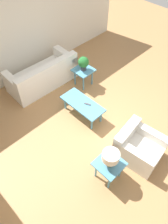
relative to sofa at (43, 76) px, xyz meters
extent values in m
plane|color=#A87A4C|center=(-2.23, -0.06, -0.31)|extent=(14.00, 14.00, 0.00)
cube|color=silver|center=(0.83, -0.06, 1.04)|extent=(0.12, 7.20, 2.70)
cube|color=white|center=(0.06, 0.00, -0.10)|extent=(0.95, 1.97, 0.42)
cube|color=white|center=(-0.29, 0.01, 0.31)|extent=(0.26, 1.95, 0.41)
cube|color=white|center=(0.03, -0.87, 0.24)|extent=(0.89, 0.23, 0.27)
cube|color=white|center=(0.08, 0.87, 0.24)|extent=(0.89, 0.23, 0.27)
cube|color=silver|center=(-3.33, 0.00, -0.12)|extent=(0.99, 0.90, 0.39)
cube|color=silver|center=(-2.98, 0.04, 0.24)|extent=(0.29, 0.82, 0.31)
cube|color=silver|center=(-3.36, 0.32, 0.18)|extent=(0.92, 0.26, 0.20)
cube|color=silver|center=(-3.29, -0.32, 0.18)|extent=(0.92, 0.26, 0.20)
cube|color=teal|center=(-1.62, 0.03, 0.09)|extent=(1.13, 0.50, 0.04)
cylinder|color=teal|center=(-2.09, -0.14, -0.12)|extent=(0.05, 0.05, 0.38)
cylinder|color=teal|center=(-1.14, -0.14, -0.12)|extent=(0.05, 0.05, 0.38)
cylinder|color=teal|center=(-2.09, 0.19, -0.12)|extent=(0.05, 0.05, 0.38)
cylinder|color=teal|center=(-1.14, 0.19, -0.12)|extent=(0.05, 0.05, 0.38)
cube|color=teal|center=(-0.80, -0.82, 0.20)|extent=(0.52, 0.52, 0.04)
cylinder|color=teal|center=(-0.97, -0.99, -0.06)|extent=(0.04, 0.04, 0.50)
cylinder|color=teal|center=(-0.62, -0.99, -0.06)|extent=(0.04, 0.04, 0.50)
cylinder|color=teal|center=(-0.97, -0.65, -0.06)|extent=(0.04, 0.04, 0.50)
cylinder|color=teal|center=(-0.62, -0.65, -0.06)|extent=(0.04, 0.04, 0.50)
cube|color=teal|center=(-3.18, 0.85, 0.20)|extent=(0.52, 0.52, 0.04)
cylinder|color=teal|center=(-3.35, 0.67, -0.06)|extent=(0.04, 0.04, 0.50)
cylinder|color=teal|center=(-3.00, 0.67, -0.06)|extent=(0.04, 0.04, 0.50)
cylinder|color=teal|center=(-3.35, 1.02, -0.06)|extent=(0.04, 0.04, 0.50)
cylinder|color=teal|center=(-3.00, 1.02, -0.06)|extent=(0.04, 0.04, 0.50)
cylinder|color=#333338|center=(-0.80, -0.82, 0.28)|extent=(0.16, 0.16, 0.12)
sphere|color=#236B2D|center=(-0.80, -0.82, 0.47)|extent=(0.30, 0.30, 0.30)
cylinder|color=#997F4C|center=(-3.18, 0.85, 0.32)|extent=(0.16, 0.16, 0.19)
cylinder|color=beige|center=(-3.18, 0.85, 0.50)|extent=(0.33, 0.33, 0.17)
cube|color=#4C4C51|center=(-1.73, -0.03, 0.12)|extent=(0.16, 0.10, 0.02)
camera|label=1|loc=(-4.25, 2.60, 3.99)|focal=35.00mm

